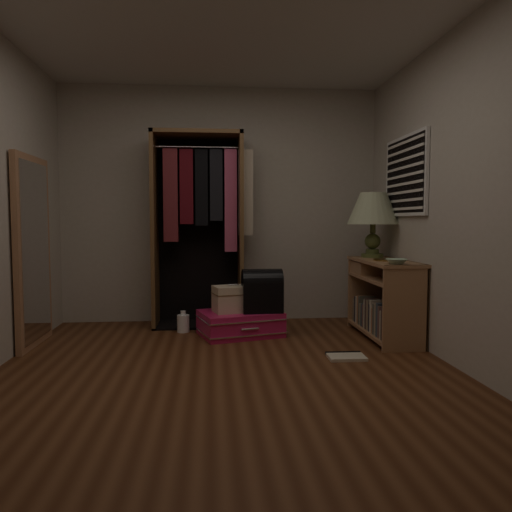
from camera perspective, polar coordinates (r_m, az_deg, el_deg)
name	(u,v)px	position (r m, az deg, el deg)	size (l,w,h in m)	color
ground	(227,373)	(3.79, -3.31, -13.23)	(4.00, 4.00, 0.00)	#532C17
room_walls	(237,169)	(3.68, -2.24, 9.90)	(3.52, 4.02, 2.60)	beige
console_bookshelf	(382,296)	(4.99, 14.19, -4.50)	(0.42, 1.12, 0.75)	#A3734E
open_wardrobe	(203,212)	(5.39, -6.07, 5.04)	(1.06, 0.50, 2.05)	brown
floor_mirror	(33,251)	(4.89, -24.14, 0.48)	(0.06, 0.80, 1.70)	#B07955
pink_suitcase	(240,323)	(4.94, -1.82, -7.69)	(0.90, 0.75, 0.24)	#C61855
train_case	(233,299)	(4.88, -2.62, -4.89)	(0.43, 0.35, 0.27)	beige
black_bag	(262,290)	(4.86, 0.69, -3.89)	(0.40, 0.26, 0.42)	black
table_lamp	(373,210)	(5.25, 13.23, 5.13)	(0.69, 0.69, 0.66)	#465529
brass_tray	(387,260)	(4.85, 14.77, -0.42)	(0.28, 0.28, 0.01)	olive
ceramic_bowl	(396,261)	(4.50, 15.74, -0.60)	(0.18, 0.18, 0.04)	#ACCFAE
white_jug	(183,323)	(5.14, -8.32, -7.59)	(0.15, 0.15, 0.22)	white
floor_book	(346,356)	(4.25, 10.20, -11.19)	(0.30, 0.25, 0.03)	beige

